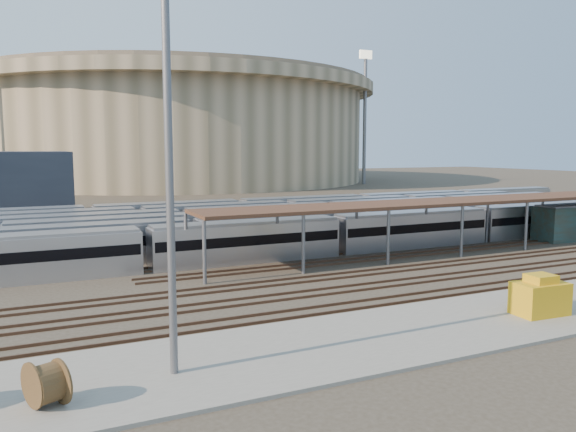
% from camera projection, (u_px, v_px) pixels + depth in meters
% --- Properties ---
extents(ground, '(420.00, 420.00, 0.00)m').
position_uv_depth(ground, '(304.00, 277.00, 45.86)').
color(ground, '#383026').
rests_on(ground, ground).
extents(apron, '(50.00, 9.00, 0.20)m').
position_uv_depth(apron, '(346.00, 342.00, 30.25)').
color(apron, gray).
rests_on(apron, ground).
extents(subway_trains, '(128.26, 23.90, 3.60)m').
position_uv_depth(subway_trains, '(214.00, 228.00, 61.50)').
color(subway_trains, '#ADADB1').
rests_on(subway_trains, ground).
extents(inspection_shed, '(60.30, 6.00, 5.30)m').
position_uv_depth(inspection_shed, '(476.00, 202.00, 58.12)').
color(inspection_shed, slate).
rests_on(inspection_shed, ground).
extents(empty_tracks, '(170.00, 9.62, 0.18)m').
position_uv_depth(empty_tracks, '(335.00, 290.00, 41.35)').
color(empty_tracks, '#4C3323').
rests_on(empty_tracks, ground).
extents(stadium, '(124.00, 124.00, 32.50)m').
position_uv_depth(stadium, '(178.00, 130.00, 180.27)').
color(stadium, tan).
rests_on(stadium, ground).
extents(floodlight_2, '(4.00, 1.00, 38.40)m').
position_uv_depth(floodlight_2, '(365.00, 113.00, 162.75)').
color(floodlight_2, slate).
rests_on(floodlight_2, ground).
extents(floodlight_3, '(4.00, 1.00, 38.40)m').
position_uv_depth(floodlight_3, '(57.00, 117.00, 183.01)').
color(floodlight_3, slate).
rests_on(floodlight_3, ground).
extents(cable_reel_west, '(1.72, 2.16, 1.90)m').
position_uv_depth(cable_reel_west, '(46.00, 384.00, 22.43)').
color(cable_reel_west, brown).
rests_on(cable_reel_west, apron).
extents(yard_light_pole, '(0.81, 0.36, 20.35)m').
position_uv_depth(yard_light_pole, '(169.00, 149.00, 24.66)').
color(yard_light_pole, slate).
rests_on(yard_light_pole, apron).
extents(yellow_equipment, '(3.35, 2.22, 2.02)m').
position_uv_depth(yellow_equipment, '(540.00, 298.00, 34.93)').
color(yellow_equipment, gold).
rests_on(yellow_equipment, apron).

